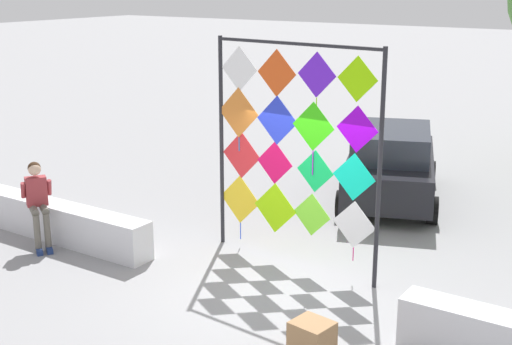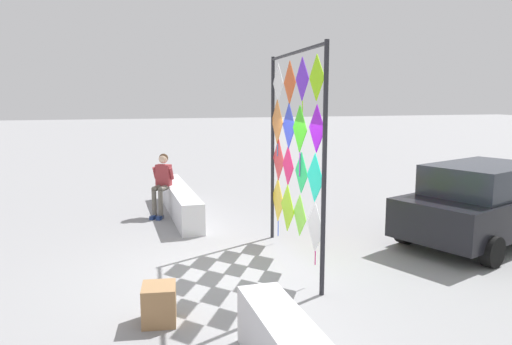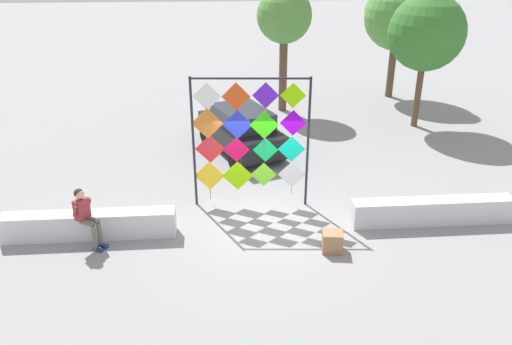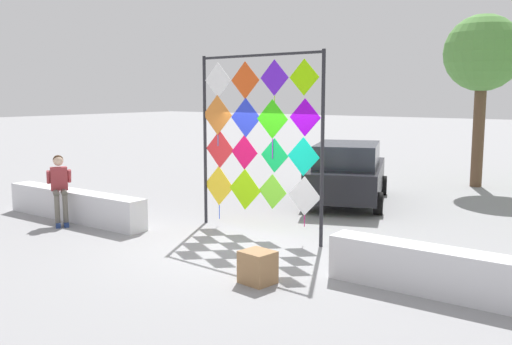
# 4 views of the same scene
# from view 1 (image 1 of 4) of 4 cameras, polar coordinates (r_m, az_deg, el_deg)

# --- Properties ---
(ground) EXTENTS (120.00, 120.00, 0.00)m
(ground) POSITION_cam_1_polar(r_m,az_deg,el_deg) (10.90, 0.97, -9.61)
(ground) COLOR gray
(plaza_ledge_left) EXTENTS (4.30, 0.50, 0.69)m
(plaza_ledge_left) POSITION_cam_1_polar(r_m,az_deg,el_deg) (13.36, -15.93, -3.81)
(plaza_ledge_left) COLOR silver
(plaza_ledge_left) RESTS_ON ground
(kite_display_rack) EXTENTS (3.17, 0.33, 3.69)m
(kite_display_rack) POSITION_cam_1_polar(r_m,az_deg,el_deg) (11.33, 2.93, 2.59)
(kite_display_rack) COLOR #232328
(kite_display_rack) RESTS_ON ground
(seated_vendor) EXTENTS (0.74, 0.67, 1.53)m
(seated_vendor) POSITION_cam_1_polar(r_m,az_deg,el_deg) (12.87, -17.29, -2.01)
(seated_vendor) COLOR #666056
(seated_vendor) RESTS_ON ground
(parked_car) EXTENTS (3.11, 4.47, 1.60)m
(parked_car) POSITION_cam_1_polar(r_m,az_deg,el_deg) (15.23, 10.86, 0.71)
(parked_car) COLOR black
(parked_car) RESTS_ON ground
(cardboard_box_large) EXTENTS (0.54, 0.50, 0.50)m
(cardboard_box_large) POSITION_cam_1_polar(r_m,az_deg,el_deg) (9.05, 4.56, -13.43)
(cardboard_box_large) COLOR #9E754C
(cardboard_box_large) RESTS_ON ground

